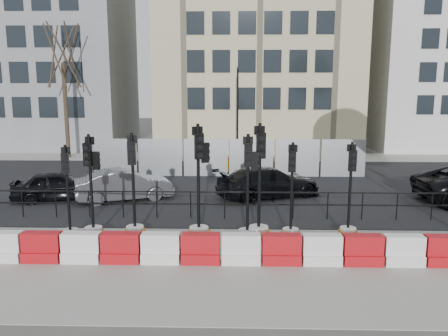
{
  "coord_description": "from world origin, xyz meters",
  "views": [
    {
      "loc": [
        0.36,
        -13.65,
        4.45
      ],
      "look_at": [
        -0.07,
        3.0,
        1.52
      ],
      "focal_mm": 35.0,
      "sensor_mm": 36.0,
      "label": 1
    }
  ],
  "objects_px": {
    "car_a": "(58,186)",
    "traffic_signal_d": "(199,214)",
    "traffic_signal_h": "(349,220)",
    "car_c": "(269,182)",
    "traffic_signal_a": "(70,222)"
  },
  "relations": [
    {
      "from": "traffic_signal_a",
      "to": "traffic_signal_h",
      "type": "relative_size",
      "value": 0.98
    },
    {
      "from": "car_a",
      "to": "traffic_signal_d",
      "type": "bearing_deg",
      "value": -144.72
    },
    {
      "from": "traffic_signal_a",
      "to": "traffic_signal_h",
      "type": "height_order",
      "value": "traffic_signal_h"
    },
    {
      "from": "traffic_signal_a",
      "to": "car_a",
      "type": "relative_size",
      "value": 0.75
    },
    {
      "from": "traffic_signal_h",
      "to": "car_a",
      "type": "bearing_deg",
      "value": 154.87
    },
    {
      "from": "traffic_signal_d",
      "to": "car_a",
      "type": "bearing_deg",
      "value": 122.73
    },
    {
      "from": "traffic_signal_a",
      "to": "traffic_signal_d",
      "type": "bearing_deg",
      "value": -8.33
    },
    {
      "from": "car_c",
      "to": "car_a",
      "type": "bearing_deg",
      "value": 70.89
    },
    {
      "from": "traffic_signal_h",
      "to": "car_c",
      "type": "height_order",
      "value": "traffic_signal_h"
    },
    {
      "from": "traffic_signal_h",
      "to": "car_a",
      "type": "xyz_separation_m",
      "value": [
        -10.75,
        4.55,
        0.0
      ]
    },
    {
      "from": "traffic_signal_h",
      "to": "car_a",
      "type": "relative_size",
      "value": 0.77
    },
    {
      "from": "traffic_signal_h",
      "to": "car_a",
      "type": "distance_m",
      "value": 11.67
    },
    {
      "from": "car_a",
      "to": "car_c",
      "type": "xyz_separation_m",
      "value": [
        8.71,
        0.69,
        0.04
      ]
    },
    {
      "from": "car_a",
      "to": "car_c",
      "type": "bearing_deg",
      "value": -102.47
    },
    {
      "from": "traffic_signal_d",
      "to": "car_c",
      "type": "relative_size",
      "value": 0.72
    }
  ]
}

